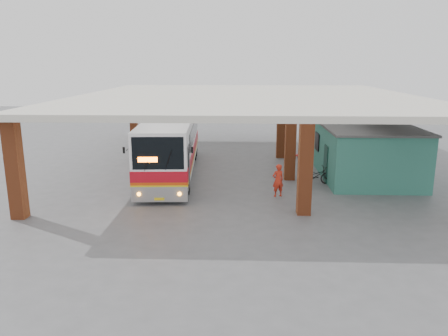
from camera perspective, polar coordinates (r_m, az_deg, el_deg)
ground at (r=22.77m, az=1.75°, el=-3.35°), size 90.00×90.00×0.00m
brick_columns at (r=27.17m, az=4.90°, el=4.12°), size 20.10×21.60×4.35m
canopy_roof at (r=28.35m, az=2.96°, el=9.28°), size 21.00×23.00×0.30m
shop_building at (r=27.28m, az=17.81°, el=2.24°), size 5.20×8.20×3.11m
coach_bus at (r=26.64m, az=-6.87°, el=3.18°), size 3.43×12.95×3.73m
motorcycle at (r=24.80m, az=11.86°, el=-0.99°), size 2.05×1.20×1.02m
pedestrian at (r=22.23m, az=7.06°, el=-1.61°), size 0.72×0.60×1.68m
red_chair at (r=31.23m, az=9.98°, el=1.91°), size 0.62×0.62×0.90m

